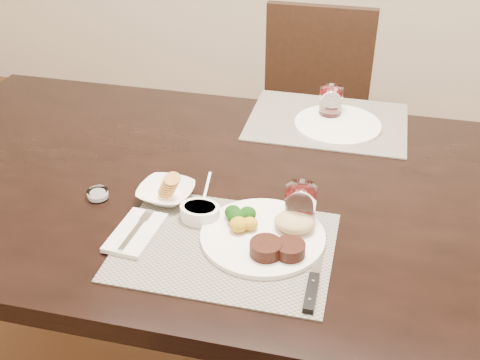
% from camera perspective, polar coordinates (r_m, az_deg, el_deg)
% --- Properties ---
extents(dining_table, '(2.00, 1.00, 0.75)m').
position_cam_1_polar(dining_table, '(1.52, 2.55, -3.52)').
color(dining_table, black).
rests_on(dining_table, ground).
extents(chair_far, '(0.42, 0.42, 0.90)m').
position_cam_1_polar(chair_far, '(2.40, 6.84, 6.27)').
color(chair_far, black).
rests_on(chair_far, ground).
extents(placemat_near, '(0.46, 0.34, 0.00)m').
position_cam_1_polar(placemat_near, '(1.30, -1.44, -6.30)').
color(placemat_near, slate).
rests_on(placemat_near, dining_table).
extents(placemat_far, '(0.46, 0.34, 0.00)m').
position_cam_1_polar(placemat_far, '(1.80, 8.28, 5.52)').
color(placemat_far, slate).
rests_on(placemat_far, dining_table).
extents(dinner_plate, '(0.27, 0.27, 0.05)m').
position_cam_1_polar(dinner_plate, '(1.30, 2.70, -5.18)').
color(dinner_plate, white).
rests_on(dinner_plate, placemat_near).
extents(napkin_fork, '(0.10, 0.16, 0.02)m').
position_cam_1_polar(napkin_fork, '(1.34, -9.86, -4.91)').
color(napkin_fork, silver).
rests_on(napkin_fork, placemat_near).
extents(steak_knife, '(0.02, 0.25, 0.01)m').
position_cam_1_polar(steak_knife, '(1.21, 6.95, -9.66)').
color(steak_knife, silver).
rests_on(steak_knife, placemat_near).
extents(cracker_bowl, '(0.14, 0.14, 0.06)m').
position_cam_1_polar(cracker_bowl, '(1.44, -7.02, -1.16)').
color(cracker_bowl, white).
rests_on(cracker_bowl, placemat_near).
extents(sauce_ramekin, '(0.09, 0.14, 0.07)m').
position_cam_1_polar(sauce_ramekin, '(1.36, -3.81, -3.04)').
color(sauce_ramekin, white).
rests_on(sauce_ramekin, placemat_near).
extents(wine_glass_near, '(0.07, 0.07, 0.10)m').
position_cam_1_polar(wine_glass_near, '(1.34, 5.72, -2.59)').
color(wine_glass_near, silver).
rests_on(wine_glass_near, placemat_near).
extents(far_plate, '(0.25, 0.25, 0.01)m').
position_cam_1_polar(far_plate, '(1.77, 9.24, 5.21)').
color(far_plate, white).
rests_on(far_plate, placemat_far).
extents(wine_glass_far, '(0.07, 0.07, 0.09)m').
position_cam_1_polar(wine_glass_far, '(1.81, 8.59, 7.14)').
color(wine_glass_far, silver).
rests_on(wine_glass_far, placemat_far).
extents(salt_cellar, '(0.05, 0.05, 0.02)m').
position_cam_1_polar(salt_cellar, '(1.48, -13.32, -1.36)').
color(salt_cellar, silver).
rests_on(salt_cellar, dining_table).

